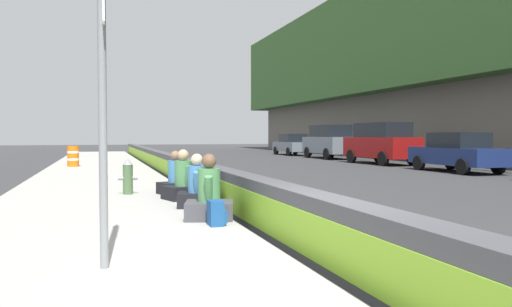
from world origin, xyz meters
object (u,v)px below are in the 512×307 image
construction_barrel (73,156)px  parked_car_fourth (381,143)px  fire_hydrant (128,176)px  seated_person_far (176,180)px  backpack (216,213)px  parked_car_far (292,144)px  route_sign_post (103,77)px  seated_person_middle (197,190)px  seated_person_rear (183,184)px  seated_person_foreground (209,199)px  parked_car_midline (329,141)px  parked_car_third (457,152)px

construction_barrel → parked_car_fourth: bearing=-92.8°
fire_hydrant → seated_person_far: (-0.29, -1.12, -0.12)m
parked_car_fourth → seated_person_far: bearing=130.8°
backpack → parked_car_far: size_ratio=0.09×
seated_person_far → parked_car_fourth: (11.19, -12.98, 0.71)m
route_sign_post → parked_car_fourth: bearing=-39.9°
seated_person_middle → seated_person_far: (2.29, 0.09, -0.00)m
seated_person_rear → seated_person_foreground: bearing=179.9°
seated_person_middle → parked_car_far: size_ratio=0.24×
parked_car_midline → seated_person_far: bearing=143.5°
construction_barrel → parked_car_far: parked_car_far is taller
parked_car_third → route_sign_post: bearing=128.4°
seated_person_middle → seated_person_rear: size_ratio=0.95×
construction_barrel → parked_car_far: 19.98m
seated_person_foreground → seated_person_middle: bearing=-3.0°
route_sign_post → backpack: route_sign_post is taller
parked_car_midline → seated_person_rear: bearing=145.1°
parked_car_third → parked_car_midline: bearing=-1.2°
route_sign_post → seated_person_middle: bearing=-23.7°
route_sign_post → construction_barrel: route_sign_post is taller
parked_car_far → parked_car_third: bearing=179.7°
seated_person_far → parked_car_fourth: 17.15m
seated_person_foreground → backpack: (-0.62, 0.02, -0.16)m
seated_person_foreground → parked_car_midline: parked_car_midline is taller
seated_person_middle → seated_person_foreground: bearing=177.0°
seated_person_far → parked_car_third: 13.88m
seated_person_foreground → parked_car_fourth: size_ratio=0.23×
parked_car_midline → seated_person_middle: bearing=147.0°
route_sign_post → seated_person_foreground: size_ratio=3.19×
fire_hydrant → seated_person_far: 1.16m
seated_person_middle → parked_car_midline: size_ratio=0.22×
fire_hydrant → parked_car_far: 27.61m
seated_person_rear → seated_person_far: 1.05m
parked_car_midline → parked_car_far: size_ratio=1.07×
seated_person_rear → parked_car_third: bearing=-64.2°
construction_barrel → parked_car_far: bearing=-52.9°
seated_person_middle → construction_barrel: bearing=12.0°
parked_car_far → backpack: bearing=155.4°
fire_hydrant → construction_barrel: size_ratio=0.93×
fire_hydrant → seated_person_foreground: 4.22m
construction_barrel → seated_person_foreground: bearing=-169.4°
seated_person_far → seated_person_foreground: bearing=-179.8°
fire_hydrant → parked_car_fourth: (10.90, -14.10, 0.60)m
backpack → seated_person_middle: bearing=-2.7°
backpack → parked_car_far: 31.26m
seated_person_middle → parked_car_third: parked_car_third is taller
seated_person_far → parked_car_far: bearing=-28.4°
seated_person_foreground → parked_car_third: bearing=-55.2°
parked_car_third → parked_car_fourth: 6.04m
route_sign_post → seated_person_rear: (5.39, -1.75, -1.72)m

